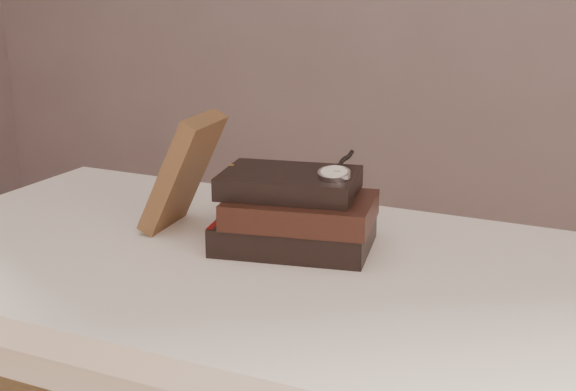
% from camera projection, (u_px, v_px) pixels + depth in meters
% --- Properties ---
extents(table, '(1.00, 0.60, 0.75)m').
position_uv_depth(table, '(230.00, 312.00, 1.16)').
color(table, white).
rests_on(table, ground).
extents(book_stack, '(0.24, 0.19, 0.11)m').
position_uv_depth(book_stack, '(295.00, 213.00, 1.14)').
color(book_stack, black).
rests_on(book_stack, table).
extents(journal, '(0.11, 0.12, 0.18)m').
position_uv_depth(journal, '(183.00, 172.00, 1.21)').
color(journal, '#472E1B').
rests_on(journal, table).
extents(pocket_watch, '(0.05, 0.15, 0.02)m').
position_uv_depth(pocket_watch, '(335.00, 172.00, 1.10)').
color(pocket_watch, silver).
rests_on(pocket_watch, book_stack).
extents(eyeglasses, '(0.11, 0.12, 0.04)m').
position_uv_depth(eyeglasses, '(257.00, 189.00, 1.22)').
color(eyeglasses, silver).
rests_on(eyeglasses, book_stack).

